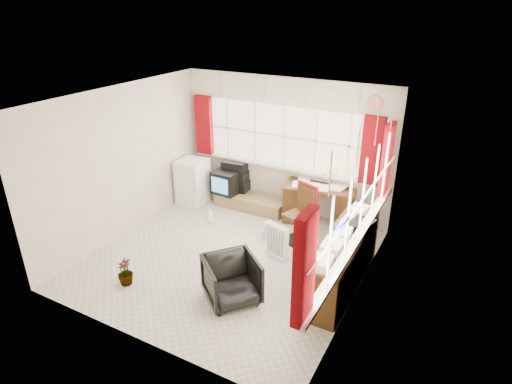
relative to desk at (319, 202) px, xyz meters
The scene contains 20 objects.
ground 2.01m from the desk, 113.99° to the right, with size 4.00×4.00×0.00m, color beige.
room_walls 2.26m from the desk, 113.99° to the right, with size 4.00×4.00×4.00m.
window_back 0.98m from the desk, 169.82° to the left, with size 3.70×0.12×3.60m.
window_right 2.20m from the desk, 57.59° to the right, with size 0.12×3.70×3.60m.
curtains 1.38m from the desk, 81.95° to the right, with size 3.83×3.83×1.15m.
overhead_cabinets 2.03m from the desk, 77.70° to the right, with size 3.98×3.98×0.48m.
desk is the anchor object (origin of this frame).
desk_lamp 0.63m from the desk, 24.61° to the left, with size 0.16×0.14×0.38m.
task_chair 0.73m from the desk, 92.33° to the right, with size 0.54×0.55×0.99m.
office_chair 2.65m from the desk, 95.06° to the right, with size 0.67×0.69×0.63m, color black.
radiator 1.43m from the desk, 96.02° to the right, with size 0.40×0.24×0.56m.
credenza 1.85m from the desk, 59.90° to the right, with size 0.50×2.00×0.85m.
file_tray 1.71m from the desk, 49.82° to the right, with size 0.29×0.37×0.12m, color black.
tv_bench 1.38m from the desk, behind, with size 1.40×0.50×0.25m, color olive.
crt_tv 1.86m from the desk, behind, with size 0.52×0.49×0.44m.
hifi_stack 1.80m from the desk, behind, with size 0.59×0.40×0.59m.
mini_fridge 2.51m from the desk, behind, with size 0.54×0.54×0.89m.
spray_bottle_a 1.98m from the desk, 150.92° to the right, with size 0.11×0.11×0.29m, color white.
spray_bottle_b 1.20m from the desk, 120.28° to the right, with size 0.09×0.10×0.21m, color #98E3DD.
flower_vase 3.52m from the desk, 119.70° to the right, with size 0.22×0.22×0.39m, color black.
Camera 1 is at (3.06, -4.79, 3.70)m, focal length 30.00 mm.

